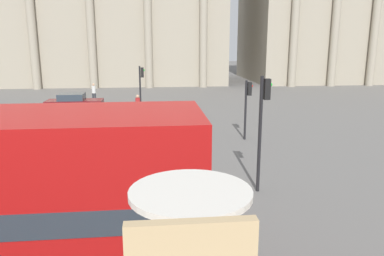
{
  "coord_description": "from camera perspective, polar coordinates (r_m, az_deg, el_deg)",
  "views": [
    {
      "loc": [
        1.02,
        -2.03,
        5.2
      ],
      "look_at": [
        2.89,
        15.88,
        1.04
      ],
      "focal_mm": 35.0,
      "sensor_mm": 36.0,
      "label": 1
    }
  ],
  "objects": [
    {
      "name": "cafe_dining_table",
      "position": [
        1.91,
        -0.22,
        -14.84
      ],
      "size": [
        0.6,
        0.6,
        0.73
      ],
      "color": "#2D2D30",
      "rests_on": "cafe_floor_slab"
    },
    {
      "name": "plaza_building_right",
      "position": [
        58.56,
        24.23,
        16.55
      ],
      "size": [
        31.03,
        16.75,
        19.82
      ],
      "color": "#A39984",
      "rests_on": "ground_plane"
    },
    {
      "name": "traffic_light_near",
      "position": [
        13.0,
        10.7,
        1.52
      ],
      "size": [
        0.42,
        0.24,
        4.09
      ],
      "color": "black",
      "rests_on": "ground_plane"
    },
    {
      "name": "traffic_light_mid",
      "position": [
        20.21,
        8.43,
        4.12
      ],
      "size": [
        0.42,
        0.24,
        3.21
      ],
      "color": "black",
      "rests_on": "ground_plane"
    },
    {
      "name": "traffic_light_far",
      "position": [
        26.93,
        -7.76,
        6.77
      ],
      "size": [
        0.42,
        0.24,
        3.53
      ],
      "color": "black",
      "rests_on": "ground_plane"
    },
    {
      "name": "car_maroon",
      "position": [
        30.08,
        -17.54,
        3.82
      ],
      "size": [
        4.2,
        1.93,
        1.35
      ],
      "rotation": [
        0.0,
        0.0,
        0.02
      ],
      "color": "black",
      "rests_on": "ground_plane"
    },
    {
      "name": "pedestrian_yellow",
      "position": [
        14.71,
        -8.99,
        -3.59
      ],
      "size": [
        0.32,
        0.32,
        1.79
      ],
      "rotation": [
        0.0,
        0.0,
        4.84
      ],
      "color": "#282B33",
      "rests_on": "ground_plane"
    },
    {
      "name": "pedestrian_white",
      "position": [
        33.84,
        -14.73,
        5.4
      ],
      "size": [
        0.32,
        0.32,
        1.67
      ],
      "rotation": [
        0.0,
        0.0,
        1.69
      ],
      "color": "#282B33",
      "rests_on": "ground_plane"
    },
    {
      "name": "pedestrian_red",
      "position": [
        25.64,
        -8.24,
        3.44
      ],
      "size": [
        0.32,
        0.32,
        1.72
      ],
      "rotation": [
        0.0,
        0.0,
        6.28
      ],
      "color": "#282B33",
      "rests_on": "ground_plane"
    }
  ]
}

